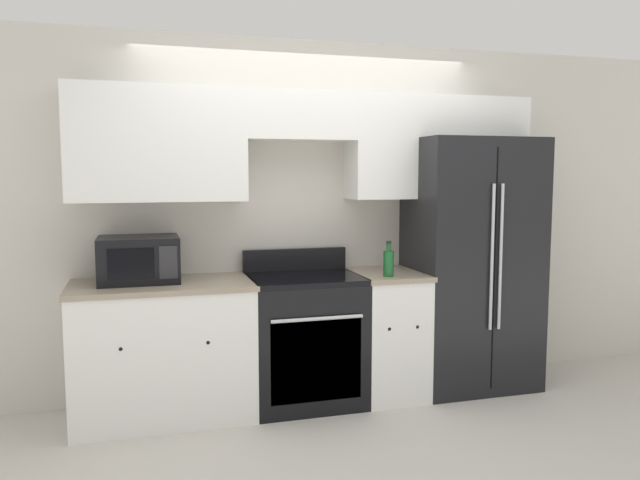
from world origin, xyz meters
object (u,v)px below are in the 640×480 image
microwave (139,259)px  bottle (388,262)px  oven_range (305,339)px  refrigerator (467,263)px

microwave → bottle: size_ratio=2.07×
microwave → bottle: microwave is taller
oven_range → refrigerator: 1.40m
microwave → refrigerator: bearing=-0.0°
bottle → microwave: bearing=171.1°
refrigerator → bottle: (-0.76, -0.26, 0.07)m
refrigerator → microwave: refrigerator is taller
oven_range → microwave: (-1.11, 0.08, 0.60)m
oven_range → refrigerator: refrigerator is taller
refrigerator → microwave: 2.43m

